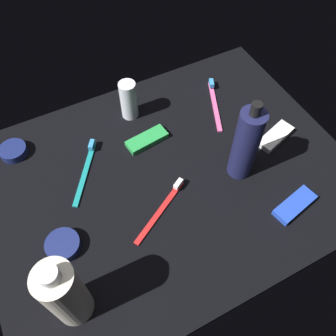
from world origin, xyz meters
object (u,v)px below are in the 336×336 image
at_px(deodorant_stick, 129,100).
at_px(snack_bar_blue, 295,205).
at_px(bodywash_bottle, 65,294).
at_px(cream_tin_left, 63,245).
at_px(snack_bar_green, 149,139).
at_px(lotion_bottle, 246,144).
at_px(toothbrush_teal, 86,168).
at_px(toothbrush_pink, 214,102).
at_px(toothbrush_red, 163,207).
at_px(cream_tin_right, 13,151).
at_px(snack_bar_white, 275,136).

relative_size(deodorant_stick, snack_bar_blue, 1.02).
xyz_separation_m(bodywash_bottle, cream_tin_left, (0.02, 0.12, -0.08)).
height_order(deodorant_stick, snack_bar_green, deodorant_stick).
bearing_deg(lotion_bottle, cream_tin_left, 179.52).
xyz_separation_m(toothbrush_teal, snack_bar_green, (0.17, 0.01, 0.00)).
distance_m(toothbrush_pink, snack_bar_blue, 0.35).
height_order(toothbrush_red, snack_bar_blue, toothbrush_red).
xyz_separation_m(lotion_bottle, deodorant_stick, (-0.15, 0.28, -0.04)).
xyz_separation_m(toothbrush_pink, cream_tin_left, (-0.49, -0.21, 0.00)).
bearing_deg(toothbrush_pink, toothbrush_red, -140.50).
bearing_deg(bodywash_bottle, cream_tin_left, 82.22).
bearing_deg(deodorant_stick, snack_bar_green, -88.18).
xyz_separation_m(toothbrush_red, toothbrush_teal, (-0.11, 0.17, 0.00)).
distance_m(snack_bar_green, cream_tin_right, 0.33).
xyz_separation_m(toothbrush_teal, cream_tin_left, (-0.11, -0.16, 0.00)).
bearing_deg(cream_tin_right, bodywash_bottle, -87.92).
height_order(toothbrush_red, toothbrush_pink, same).
bearing_deg(cream_tin_right, toothbrush_red, -49.88).
height_order(toothbrush_teal, snack_bar_blue, toothbrush_teal).
bearing_deg(deodorant_stick, lotion_bottle, -61.19).
relative_size(lotion_bottle, snack_bar_blue, 2.09).
distance_m(deodorant_stick, toothbrush_teal, 0.21).
height_order(lotion_bottle, toothbrush_teal, lotion_bottle).
bearing_deg(cream_tin_right, snack_bar_green, -20.44).
relative_size(lotion_bottle, cream_tin_left, 3.07).
xyz_separation_m(toothbrush_pink, snack_bar_blue, (-0.01, -0.35, 0.00)).
height_order(bodywash_bottle, snack_bar_blue, bodywash_bottle).
xyz_separation_m(deodorant_stick, snack_bar_white, (0.29, -0.24, -0.05)).
bearing_deg(toothbrush_teal, snack_bar_blue, -39.19).
distance_m(bodywash_bottle, toothbrush_pink, 0.61).
xyz_separation_m(deodorant_stick, cream_tin_left, (-0.27, -0.28, -0.04)).
xyz_separation_m(snack_bar_blue, snack_bar_white, (0.08, 0.18, 0.00)).
bearing_deg(snack_bar_white, toothbrush_red, 170.72).
height_order(bodywash_bottle, snack_bar_white, bodywash_bottle).
bearing_deg(bodywash_bottle, toothbrush_teal, 66.60).
relative_size(toothbrush_pink, cream_tin_right, 2.62).
distance_m(snack_bar_blue, snack_bar_white, 0.19).
distance_m(snack_bar_green, cream_tin_left, 0.33).
bearing_deg(toothbrush_red, cream_tin_right, 130.12).
relative_size(snack_bar_white, cream_tin_right, 1.60).
bearing_deg(deodorant_stick, toothbrush_red, -100.14).
height_order(snack_bar_white, cream_tin_left, cream_tin_left).
distance_m(snack_bar_white, snack_bar_green, 0.32).
xyz_separation_m(lotion_bottle, toothbrush_teal, (-0.32, 0.17, -0.09)).
relative_size(deodorant_stick, toothbrush_pink, 0.62).
distance_m(snack_bar_white, cream_tin_right, 0.64).
distance_m(toothbrush_teal, snack_bar_blue, 0.48).
distance_m(bodywash_bottle, cream_tin_left, 0.15).
height_order(bodywash_bottle, cream_tin_left, bodywash_bottle).
distance_m(bodywash_bottle, toothbrush_teal, 0.32).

